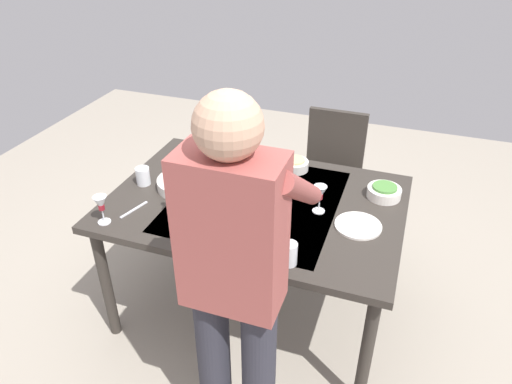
# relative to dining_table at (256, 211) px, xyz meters

# --- Properties ---
(ground_plane) EXTENTS (6.00, 6.00, 0.00)m
(ground_plane) POSITION_rel_dining_table_xyz_m (0.00, 0.00, -0.70)
(ground_plane) COLOR #9E9384
(dining_table) EXTENTS (1.54, 1.06, 0.78)m
(dining_table) POSITION_rel_dining_table_xyz_m (0.00, 0.00, 0.00)
(dining_table) COLOR #332D28
(dining_table) RESTS_ON ground_plane
(chair_near) EXTENTS (0.40, 0.40, 0.91)m
(chair_near) POSITION_rel_dining_table_xyz_m (-0.24, -0.91, -0.18)
(chair_near) COLOR black
(chair_near) RESTS_ON ground_plane
(person_server) EXTENTS (0.42, 0.61, 1.69)m
(person_server) POSITION_rel_dining_table_xyz_m (-0.20, 0.79, 0.26)
(person_server) COLOR #2D2D38
(person_server) RESTS_ON ground_plane
(wine_bottle) EXTENTS (0.07, 0.07, 0.30)m
(wine_bottle) POSITION_rel_dining_table_xyz_m (0.30, 0.30, 0.18)
(wine_bottle) COLOR black
(wine_bottle) RESTS_ON dining_table
(wine_glass_left) EXTENTS (0.07, 0.07, 0.15)m
(wine_glass_left) POSITION_rel_dining_table_xyz_m (-0.34, -0.01, 0.18)
(wine_glass_left) COLOR white
(wine_glass_left) RESTS_ON dining_table
(wine_glass_right) EXTENTS (0.07, 0.07, 0.15)m
(wine_glass_right) POSITION_rel_dining_table_xyz_m (0.64, 0.44, 0.18)
(wine_glass_right) COLOR white
(wine_glass_right) RESTS_ON dining_table
(water_cup_near_left) EXTENTS (0.08, 0.08, 0.10)m
(water_cup_near_left) POSITION_rel_dining_table_xyz_m (0.65, 0.05, 0.12)
(water_cup_near_left) COLOR silver
(water_cup_near_left) RESTS_ON dining_table
(water_cup_near_right) EXTENTS (0.07, 0.07, 0.11)m
(water_cup_near_right) POSITION_rel_dining_table_xyz_m (-0.31, 0.44, 0.13)
(water_cup_near_right) COLOR silver
(water_cup_near_right) RESTS_ON dining_table
(serving_bowl_pasta) EXTENTS (0.30, 0.30, 0.07)m
(serving_bowl_pasta) POSITION_rel_dining_table_xyz_m (0.42, 0.01, 0.10)
(serving_bowl_pasta) COLOR white
(serving_bowl_pasta) RESTS_ON dining_table
(side_bowl_salad) EXTENTS (0.18, 0.18, 0.07)m
(side_bowl_salad) POSITION_rel_dining_table_xyz_m (-0.64, -0.26, 0.10)
(side_bowl_salad) COLOR white
(side_bowl_salad) RESTS_ON dining_table
(side_bowl_bread) EXTENTS (0.16, 0.16, 0.07)m
(side_bowl_bread) POSITION_rel_dining_table_xyz_m (-0.10, -0.39, 0.10)
(side_bowl_bread) COLOR white
(side_bowl_bread) RESTS_ON dining_table
(dinner_plate_near) EXTENTS (0.23, 0.23, 0.01)m
(dinner_plate_near) POSITION_rel_dining_table_xyz_m (-0.55, 0.06, 0.08)
(dinner_plate_near) COLOR white
(dinner_plate_near) RESTS_ON dining_table
(dinner_plate_far) EXTENTS (0.23, 0.23, 0.01)m
(dinner_plate_far) POSITION_rel_dining_table_xyz_m (-0.03, 0.35, 0.08)
(dinner_plate_far) COLOR white
(dinner_plate_far) RESTS_ON dining_table
(table_knife) EXTENTS (0.03, 0.20, 0.00)m
(table_knife) POSITION_rel_dining_table_xyz_m (-0.02, -0.05, 0.07)
(table_knife) COLOR silver
(table_knife) RESTS_ON dining_table
(table_fork) EXTENTS (0.06, 0.18, 0.00)m
(table_fork) POSITION_rel_dining_table_xyz_m (0.56, 0.30, 0.07)
(table_fork) COLOR silver
(table_fork) RESTS_ON dining_table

